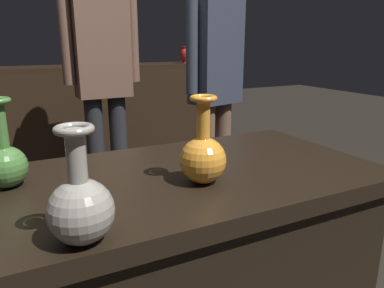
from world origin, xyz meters
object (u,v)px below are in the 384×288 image
object	(u,v)px
shelf_vase_far_right	(185,54)
vase_left_accent	(5,160)
visitor_near_right	(216,79)
vase_centerpiece	(203,156)
vase_tall_behind	(81,206)
visitor_center_back	(103,69)

from	to	relation	value
shelf_vase_far_right	vase_left_accent	bearing A→B (deg)	-126.61
visitor_near_right	vase_centerpiece	bearing A→B (deg)	43.68
vase_left_accent	visitor_near_right	size ratio (longest dim) A/B	0.15
vase_tall_behind	shelf_vase_far_right	distance (m)	2.78
vase_centerpiece	visitor_near_right	size ratio (longest dim) A/B	0.15
vase_centerpiece	shelf_vase_far_right	bearing A→B (deg)	65.44
vase_left_accent	visitor_center_back	size ratio (longest dim) A/B	0.14
vase_tall_behind	visitor_near_right	distance (m)	1.74
visitor_center_back	visitor_near_right	xyz separation A→B (m)	(0.65, -0.26, -0.07)
vase_tall_behind	vase_left_accent	size ratio (longest dim) A/B	0.97
vase_tall_behind	vase_centerpiece	bearing A→B (deg)	25.63
visitor_near_right	vase_tall_behind	bearing A→B (deg)	36.57
vase_left_accent	visitor_near_right	world-z (taller)	visitor_near_right
vase_centerpiece	shelf_vase_far_right	distance (m)	2.46
vase_tall_behind	visitor_near_right	world-z (taller)	visitor_near_right
vase_tall_behind	vase_left_accent	world-z (taller)	vase_left_accent
vase_left_accent	visitor_near_right	distance (m)	1.56
vase_centerpiece	visitor_near_right	world-z (taller)	visitor_near_right
shelf_vase_far_right	visitor_near_right	size ratio (longest dim) A/B	0.09
shelf_vase_far_right	visitor_near_right	distance (m)	1.10
vase_tall_behind	visitor_center_back	bearing A→B (deg)	74.77
vase_left_accent	vase_tall_behind	bearing A→B (deg)	-71.55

